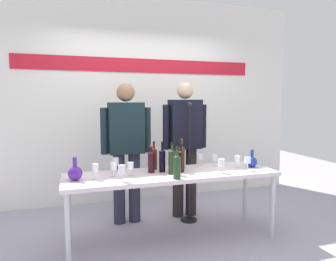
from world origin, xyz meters
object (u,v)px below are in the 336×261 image
decanter_blue_right (252,161)px  wine_bottle_3 (181,160)px  wine_bottle_6 (154,158)px  display_table (172,178)px  wine_glass_left_0 (116,162)px  wine_glass_left_1 (122,170)px  wine_glass_left_2 (114,166)px  wine_bottle_5 (162,159)px  presenter_right (185,141)px  wine_glass_right_0 (215,158)px  wine_glass_right_1 (200,156)px  wine_glass_right_3 (248,160)px  wine_glass_right_2 (237,160)px  wine_bottle_4 (151,161)px  presenter_left (126,144)px  wine_bottle_2 (181,156)px  wine_bottle_0 (172,160)px  decanter_blue_left (75,173)px  wine_glass_left_3 (130,166)px  microphone_stand (189,182)px  wine_glass_left_4 (95,169)px  wine_glass_right_4 (221,163)px  wine_bottle_1 (177,166)px

decanter_blue_right → wine_bottle_3: (-0.84, 0.02, 0.06)m
wine_bottle_6 → display_table: bearing=-56.4°
wine_bottle_3 → wine_glass_left_0: (-0.66, 0.24, -0.02)m
wine_glass_left_1 → wine_glass_left_2: bearing=103.2°
display_table → wine_bottle_5: wine_bottle_5 is taller
presenter_right → wine_glass_right_0: presenter_right is taller
wine_glass_right_0 → wine_glass_right_1: bearing=154.9°
wine_glass_right_1 → wine_glass_right_3: bearing=-43.4°
wine_bottle_3 → wine_glass_left_1: 0.69m
wine_glass_right_2 → wine_bottle_4: bearing=174.4°
wine_glass_left_1 → wine_glass_right_3: size_ratio=1.07×
presenter_left → wine_bottle_5: 0.63m
display_table → wine_glass_left_1: (-0.56, -0.19, 0.17)m
wine_glass_right_1 → wine_bottle_3: bearing=-143.6°
wine_glass_right_0 → wine_bottle_2: bearing=-179.9°
wine_bottle_0 → wine_bottle_2: 0.27m
wine_bottle_5 → wine_bottle_6: (-0.05, 0.14, -0.00)m
presenter_right → wine_glass_left_2: presenter_right is taller
wine_glass_left_0 → wine_bottle_6: bearing=-4.1°
presenter_right → wine_glass_right_3: (0.44, -0.77, -0.14)m
wine_glass_right_2 → wine_glass_right_3: 0.13m
wine_glass_left_0 → decanter_blue_right: bearing=-9.9°
presenter_right → wine_glass_right_0: (0.19, -0.46, -0.15)m
decanter_blue_left → wine_glass_right_2: decanter_blue_left is taller
wine_glass_left_3 → microphone_stand: 0.99m
wine_bottle_5 → wine_glass_left_4: bearing=-171.4°
display_table → wine_glass_right_4: (0.48, -0.17, 0.17)m
display_table → wine_bottle_4: size_ratio=7.72×
display_table → presenter_left: presenter_left is taller
wine_glass_right_1 → wine_bottle_5: bearing=-161.9°
wine_bottle_0 → wine_glass_right_4: bearing=-13.5°
decanter_blue_left → wine_bottle_1: size_ratio=0.71×
wine_bottle_3 → microphone_stand: microphone_stand is taller
wine_bottle_6 → microphone_stand: (0.50, 0.22, -0.37)m
wine_bottle_6 → wine_glass_right_0: size_ratio=2.28×
wine_bottle_3 → wine_glass_left_2: size_ratio=2.06×
wine_bottle_3 → wine_bottle_2: bearing=69.2°
wine_glass_left_2 → wine_glass_left_3: wine_glass_left_2 is taller
presenter_left → wine_bottle_2: presenter_left is taller
wine_glass_right_0 → wine_glass_right_3: size_ratio=0.92×
display_table → wine_glass_right_1: bearing=29.6°
wine_bottle_4 → wine_glass_left_3: (-0.24, -0.08, -0.02)m
wine_glass_left_1 → wine_glass_right_2: 1.33m
wine_bottle_3 → wine_glass_left_2: 0.71m
wine_bottle_3 → wine_glass_right_2: size_ratio=2.16×
decanter_blue_right → wine_bottle_5: bearing=175.1°
wine_glass_right_1 → decanter_blue_left: bearing=-169.7°
wine_bottle_0 → wine_bottle_3: bearing=23.7°
presenter_left → wine_bottle_4: (0.17, -0.55, -0.11)m
wine_glass_left_3 → wine_glass_left_4: bearing=-176.2°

